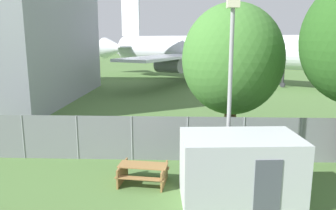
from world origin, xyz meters
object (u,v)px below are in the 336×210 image
Objects in this scene: airplane at (207,51)px; portable_cabin at (239,169)px; tree_near_hangar at (232,60)px; picnic_bench_open_grass at (143,172)px.

airplane is 33.35m from portable_cabin.
tree_near_hangar is at bearing -58.09° from airplane.
tree_near_hangar is at bearing 80.35° from portable_cabin.
airplane is 26.66m from tree_near_hangar.
portable_cabin reaches higher than picnic_bench_open_grass.
tree_near_hangar is at bearing 52.19° from picnic_bench_open_grass.
airplane is 8.35× the size of portable_cabin.
picnic_bench_open_grass is (-4.84, -31.90, -3.49)m from airplane.
picnic_bench_open_grass is 0.27× the size of tree_near_hangar.
tree_near_hangar is (0.63, 6.56, 3.29)m from portable_cabin.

